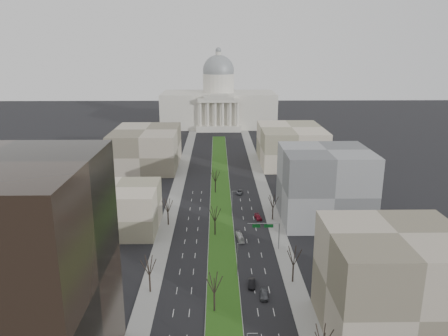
{
  "coord_description": "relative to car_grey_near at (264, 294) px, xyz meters",
  "views": [
    {
      "loc": [
        -1.29,
        -43.56,
        56.21
      ],
      "look_at": [
        1.19,
        106.19,
        14.05
      ],
      "focal_mm": 35.0,
      "sensor_mm": 36.0,
      "label": 1
    }
  ],
  "objects": [
    {
      "name": "sidewalk_left",
      "position": [
        -26.99,
        49.63,
        -0.72
      ],
      "size": [
        5.0,
        330.0,
        0.15
      ],
      "primitive_type": "cube",
      "color": "gray",
      "rests_on": "ground"
    },
    {
      "name": "capitol",
      "position": [
        -9.49,
        224.22,
        15.51
      ],
      "size": [
        80.0,
        46.0,
        55.0
      ],
      "color": "beige",
      "rests_on": "ground"
    },
    {
      "name": "car_red",
      "position": [
        2.95,
        47.34,
        -0.14
      ],
      "size": [
        2.55,
        4.76,
        1.31
      ],
      "primitive_type": "imported",
      "rotation": [
        0.0,
        0.0,
        0.16
      ],
      "color": "maroon",
      "rests_on": "ground"
    },
    {
      "name": "sidewalk_right",
      "position": [
        8.01,
        49.63,
        -0.72
      ],
      "size": [
        5.0,
        330.0,
        0.15
      ],
      "primitive_type": "cube",
      "color": "gray",
      "rests_on": "ground"
    },
    {
      "name": "median",
      "position": [
        -9.49,
        73.62,
        -0.7
      ],
      "size": [
        8.0,
        222.03,
        0.2
      ],
      "color": "#999993",
      "rests_on": "ground"
    },
    {
      "name": "ground",
      "position": [
        -9.49,
        74.63,
        -0.8
      ],
      "size": [
        600.0,
        600.0,
        0.0
      ],
      "primitive_type": "plane",
      "color": "black",
      "rests_on": "ground"
    },
    {
      "name": "building_beige_left",
      "position": [
        -42.49,
        39.63,
        6.2
      ],
      "size": [
        26.0,
        22.0,
        14.0
      ],
      "primitive_type": "cube",
      "color": "gray",
      "rests_on": "ground"
    },
    {
      "name": "tree_right_mid",
      "position": [
        7.71,
        6.63,
        6.36
      ],
      "size": [
        5.52,
        5.52,
        9.94
      ],
      "color": "black",
      "rests_on": "ground"
    },
    {
      "name": "building_tan_right",
      "position": [
        23.51,
        -13.37,
        10.2
      ],
      "size": [
        26.0,
        24.0,
        22.0
      ],
      "primitive_type": "cube",
      "color": "#78705C",
      "rests_on": "ground"
    },
    {
      "name": "car_grey_far",
      "position": [
        -2.01,
        73.41,
        -0.11
      ],
      "size": [
        2.98,
        5.24,
        1.38
      ],
      "primitive_type": "imported",
      "rotation": [
        0.0,
        0.0,
        -0.15
      ],
      "color": "#52545B",
      "rests_on": "ground"
    },
    {
      "name": "streetlamp_median_b",
      "position": [
        -5.73,
        9.63,
        4.01
      ],
      "size": [
        1.9,
        0.2,
        9.16
      ],
      "color": "gray",
      "rests_on": "ground"
    },
    {
      "name": "tree_median_c",
      "position": [
        -11.49,
        74.63,
        6.2
      ],
      "size": [
        5.4,
        5.4,
        9.72
      ],
      "color": "black",
      "rests_on": "ground"
    },
    {
      "name": "tree_right_far",
      "position": [
        7.71,
        46.63,
        5.73
      ],
      "size": [
        5.04,
        5.04,
        9.07
      ],
      "color": "black",
      "rests_on": "ground"
    },
    {
      "name": "tree_median_b",
      "position": [
        -11.49,
        34.63,
        6.2
      ],
      "size": [
        5.4,
        5.4,
        9.72
      ],
      "color": "black",
      "rests_on": "ground"
    },
    {
      "name": "car_grey_near",
      "position": [
        0.0,
        0.0,
        0.0
      ],
      "size": [
        2.2,
        4.8,
        1.59
      ],
      "primitive_type": "imported",
      "rotation": [
        0.0,
        0.0,
        -0.07
      ],
      "color": "#4F5157",
      "rests_on": "ground"
    },
    {
      "name": "box_van",
      "position": [
        -3.99,
        31.07,
        0.11
      ],
      "size": [
        2.41,
        6.64,
        1.81
      ],
      "primitive_type": "imported",
      "rotation": [
        0.0,
        0.0,
        0.14
      ],
      "color": "silver",
      "rests_on": "ground"
    },
    {
      "name": "car_black",
      "position": [
        -2.47,
        4.96,
        -0.03
      ],
      "size": [
        2.11,
        4.81,
        1.54
      ],
      "primitive_type": "imported",
      "rotation": [
        0.0,
        0.0,
        -0.1
      ],
      "color": "black",
      "rests_on": "ground"
    },
    {
      "name": "streetlamp_median_c",
      "position": [
        -5.73,
        49.63,
        4.01
      ],
      "size": [
        1.9,
        0.2,
        9.16
      ],
      "color": "gray",
      "rests_on": "ground"
    },
    {
      "name": "building_far_left",
      "position": [
        -44.49,
        114.63,
        8.2
      ],
      "size": [
        30.0,
        40.0,
        18.0
      ],
      "primitive_type": "cube",
      "color": "#78705C",
      "rests_on": "ground"
    },
    {
      "name": "building_far_right",
      "position": [
        25.51,
        119.63,
        8.2
      ],
      "size": [
        30.0,
        40.0,
        18.0
      ],
      "primitive_type": "cube",
      "color": "gray",
      "rests_on": "ground"
    },
    {
      "name": "building_grey_right",
      "position": [
        24.51,
        46.63,
        11.2
      ],
      "size": [
        28.0,
        26.0,
        24.0
      ],
      "primitive_type": "cube",
      "color": "slate",
      "rests_on": "ground"
    },
    {
      "name": "tree_median_a",
      "position": [
        -11.49,
        -5.37,
        6.2
      ],
      "size": [
        5.4,
        5.4,
        9.72
      ],
      "color": "black",
      "rests_on": "ground"
    },
    {
      "name": "tree_left_mid",
      "position": [
        -26.69,
        2.63,
        6.2
      ],
      "size": [
        5.4,
        5.4,
        9.72
      ],
      "color": "black",
      "rests_on": "ground"
    },
    {
      "name": "mast_arm_signs",
      "position": [
        4.0,
        24.66,
        5.31
      ],
      "size": [
        9.12,
        0.24,
        8.09
      ],
      "color": "gray",
      "rests_on": "ground"
    },
    {
      "name": "tree_left_far",
      "position": [
        -26.69,
        42.63,
        6.05
      ],
      "size": [
        5.28,
        5.28,
        9.5
      ],
      "color": "black",
      "rests_on": "ground"
    }
  ]
}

